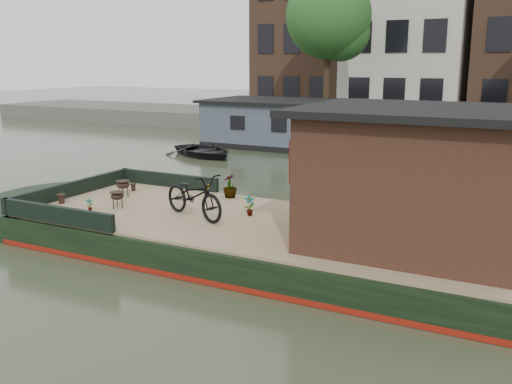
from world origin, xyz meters
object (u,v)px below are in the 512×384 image
at_px(potted_plant_a, 249,205).
at_px(brazier_front, 117,200).
at_px(brazier_rear, 123,189).
at_px(dinghy, 204,148).
at_px(cabin, 416,176).
at_px(bicycle, 194,195).

relative_size(potted_plant_a, brazier_front, 1.19).
xyz_separation_m(brazier_rear, dinghy, (-3.60, 9.32, -0.49)).
relative_size(brazier_front, dinghy, 0.11).
bearing_deg(brazier_rear, cabin, -4.14).
relative_size(cabin, potted_plant_a, 9.01).
bearing_deg(brazier_front, dinghy, 112.39).
bearing_deg(brazier_rear, bicycle, -17.49).
height_order(bicycle, brazier_front, bicycle).
relative_size(bicycle, dinghy, 0.53).
bearing_deg(dinghy, brazier_rear, -133.04).
height_order(cabin, brazier_rear, cabin).
bearing_deg(brazier_rear, potted_plant_a, -2.75).
xyz_separation_m(bicycle, brazier_rear, (-2.56, 0.81, -0.28)).
bearing_deg(brazier_rear, dinghy, 111.15).
distance_m(cabin, potted_plant_a, 3.62).
bearing_deg(cabin, dinghy, 137.13).
height_order(potted_plant_a, brazier_rear, potted_plant_a).
distance_m(cabin, dinghy, 14.52).
xyz_separation_m(potted_plant_a, brazier_rear, (-3.52, 0.17, -0.03)).
xyz_separation_m(cabin, brazier_rear, (-6.98, 0.50, -1.03)).
bearing_deg(dinghy, cabin, -107.06).
height_order(brazier_front, brazier_rear, brazier_rear).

